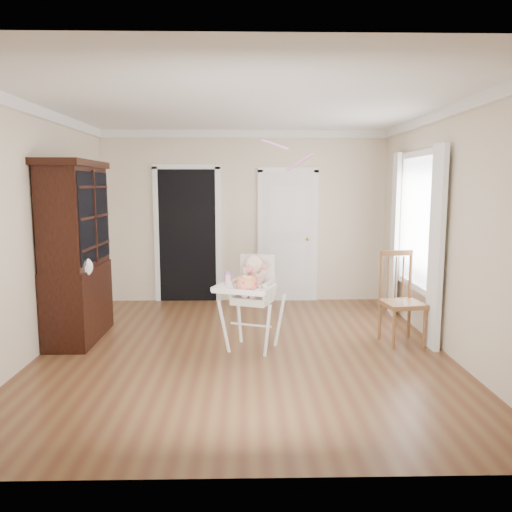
{
  "coord_description": "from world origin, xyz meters",
  "views": [
    {
      "loc": [
        0.02,
        -5.44,
        1.85
      ],
      "look_at": [
        0.14,
        -0.06,
        1.08
      ],
      "focal_mm": 35.0,
      "sensor_mm": 36.0,
      "label": 1
    }
  ],
  "objects_px": {
    "cake": "(246,283)",
    "sippy_cup": "(228,278)",
    "high_chair": "(252,291)",
    "china_cabinet": "(76,252)",
    "dining_chair": "(401,301)"
  },
  "relations": [
    {
      "from": "china_cabinet",
      "to": "dining_chair",
      "type": "relative_size",
      "value": 1.98
    },
    {
      "from": "high_chair",
      "to": "china_cabinet",
      "type": "height_order",
      "value": "china_cabinet"
    },
    {
      "from": "high_chair",
      "to": "sippy_cup",
      "type": "xyz_separation_m",
      "value": [
        -0.27,
        -0.05,
        0.17
      ]
    },
    {
      "from": "dining_chair",
      "to": "sippy_cup",
      "type": "bearing_deg",
      "value": 178.16
    },
    {
      "from": "high_chair",
      "to": "dining_chair",
      "type": "xyz_separation_m",
      "value": [
        1.76,
        0.21,
        -0.17
      ]
    },
    {
      "from": "high_chair",
      "to": "china_cabinet",
      "type": "relative_size",
      "value": 0.51
    },
    {
      "from": "cake",
      "to": "dining_chair",
      "type": "relative_size",
      "value": 0.25
    },
    {
      "from": "cake",
      "to": "china_cabinet",
      "type": "xyz_separation_m",
      "value": [
        -2.02,
        0.68,
        0.25
      ]
    },
    {
      "from": "china_cabinet",
      "to": "cake",
      "type": "bearing_deg",
      "value": -18.55
    },
    {
      "from": "sippy_cup",
      "to": "high_chair",
      "type": "bearing_deg",
      "value": 9.54
    },
    {
      "from": "sippy_cup",
      "to": "china_cabinet",
      "type": "bearing_deg",
      "value": 165.18
    },
    {
      "from": "china_cabinet",
      "to": "high_chair",
      "type": "bearing_deg",
      "value": -11.79
    },
    {
      "from": "sippy_cup",
      "to": "china_cabinet",
      "type": "relative_size",
      "value": 0.09
    },
    {
      "from": "china_cabinet",
      "to": "dining_chair",
      "type": "height_order",
      "value": "china_cabinet"
    },
    {
      "from": "cake",
      "to": "sippy_cup",
      "type": "height_order",
      "value": "sippy_cup"
    }
  ]
}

